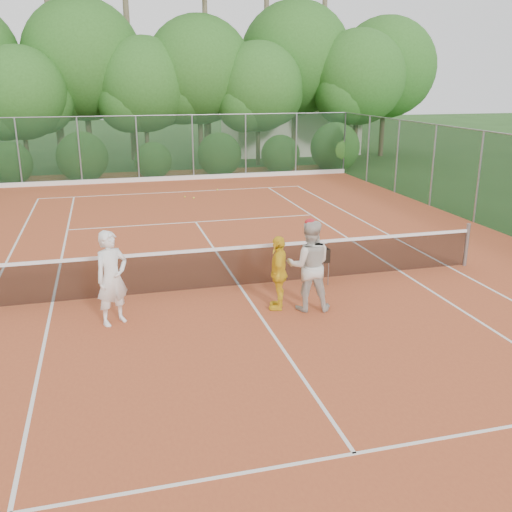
{
  "coord_description": "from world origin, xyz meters",
  "views": [
    {
      "loc": [
        -2.81,
        -12.06,
        4.59
      ],
      "look_at": [
        0.08,
        -1.2,
        1.1
      ],
      "focal_mm": 40.0,
      "sensor_mm": 36.0,
      "label": 1
    }
  ],
  "objects": [
    {
      "name": "ground",
      "position": [
        0.0,
        0.0,
        0.0
      ],
      "size": [
        120.0,
        120.0,
        0.0
      ],
      "primitive_type": "plane",
      "color": "#224719",
      "rests_on": "ground"
    },
    {
      "name": "clay_court",
      "position": [
        0.0,
        0.0,
        0.01
      ],
      "size": [
        18.0,
        36.0,
        0.02
      ],
      "primitive_type": "cube",
      "color": "#B34F29",
      "rests_on": "ground"
    },
    {
      "name": "club_building",
      "position": [
        9.0,
        24.0,
        1.5
      ],
      "size": [
        8.0,
        5.0,
        3.0
      ],
      "primitive_type": "cube",
      "color": "beige",
      "rests_on": "ground"
    },
    {
      "name": "tennis_net",
      "position": [
        0.0,
        0.0,
        0.53
      ],
      "size": [
        11.97,
        0.1,
        1.1
      ],
      "color": "gray",
      "rests_on": "clay_court"
    },
    {
      "name": "player_white",
      "position": [
        -2.84,
        -1.41,
        0.95
      ],
      "size": [
        0.81,
        0.73,
        1.86
      ],
      "primitive_type": "imported",
      "rotation": [
        0.0,
        0.0,
        0.54
      ],
      "color": "white",
      "rests_on": "clay_court"
    },
    {
      "name": "player_center_grp",
      "position": [
        1.06,
        -1.7,
        0.97
      ],
      "size": [
        1.07,
        0.92,
        1.93
      ],
      "color": "beige",
      "rests_on": "clay_court"
    },
    {
      "name": "player_yellow",
      "position": [
        0.48,
        -1.49,
        0.8
      ],
      "size": [
        0.68,
        0.99,
        1.56
      ],
      "primitive_type": "imported",
      "rotation": [
        0.0,
        0.0,
        -1.93
      ],
      "color": "yellow",
      "rests_on": "clay_court"
    },
    {
      "name": "ball_hopper",
      "position": [
        1.84,
        -0.28,
        0.7
      ],
      "size": [
        0.38,
        0.38,
        0.86
      ],
      "rotation": [
        0.0,
        0.0,
        0.39
      ],
      "color": "gray",
      "rests_on": "clay_court"
    },
    {
      "name": "stray_ball_a",
      "position": [
        0.23,
        10.63,
        0.05
      ],
      "size": [
        0.07,
        0.07,
        0.07
      ],
      "primitive_type": "sphere",
      "color": "gold",
      "rests_on": "clay_court"
    },
    {
      "name": "stray_ball_b",
      "position": [
        1.81,
        11.82,
        0.05
      ],
      "size": [
        0.07,
        0.07,
        0.07
      ],
      "primitive_type": "sphere",
      "color": "#CCD932",
      "rests_on": "clay_court"
    },
    {
      "name": "stray_ball_c",
      "position": [
        0.55,
        10.33,
        0.05
      ],
      "size": [
        0.07,
        0.07,
        0.07
      ],
      "primitive_type": "sphere",
      "color": "#CCEB36",
      "rests_on": "clay_court"
    },
    {
      "name": "court_markings",
      "position": [
        0.0,
        0.0,
        0.02
      ],
      "size": [
        11.03,
        23.83,
        0.01
      ],
      "color": "white",
      "rests_on": "clay_court"
    },
    {
      "name": "fence_back",
      "position": [
        0.0,
        15.0,
        1.52
      ],
      "size": [
        18.07,
        0.07,
        3.0
      ],
      "color": "#19381E",
      "rests_on": "clay_court"
    },
    {
      "name": "tropical_treeline",
      "position": [
        1.43,
        20.22,
        5.11
      ],
      "size": [
        32.1,
        8.49,
        15.03
      ],
      "color": "brown",
      "rests_on": "ground"
    }
  ]
}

